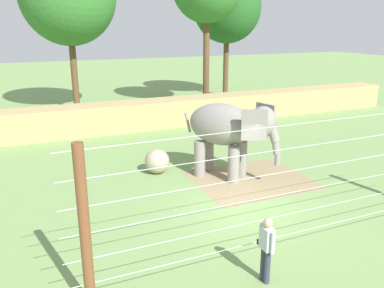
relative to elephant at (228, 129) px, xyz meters
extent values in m
plane|color=#759956|center=(-0.82, -2.73, -2.02)|extent=(120.00, 120.00, 0.00)
cube|color=#937F5B|center=(0.71, -0.68, -2.02)|extent=(4.55, 3.89, 0.01)
cube|color=tan|center=(-0.82, 9.04, -1.22)|extent=(36.00, 1.80, 1.60)
cylinder|color=gray|center=(0.58, -0.09, -1.29)|extent=(0.46, 0.46, 1.45)
cylinder|color=gray|center=(-0.05, -0.58, -1.29)|extent=(0.46, 0.46, 1.45)
cylinder|color=gray|center=(-0.34, 1.08, -1.29)|extent=(0.46, 0.46, 1.45)
cylinder|color=gray|center=(-0.97, 0.59, -1.29)|extent=(0.46, 0.46, 1.45)
ellipsoid|color=gray|center=(-0.20, 0.25, 0.14)|extent=(2.81, 3.02, 1.66)
ellipsoid|color=gray|center=(0.85, -1.08, 0.43)|extent=(1.53, 1.51, 1.20)
cube|color=gray|center=(1.27, -0.62, 0.43)|extent=(0.31, 0.93, 1.14)
cube|color=gray|center=(0.29, -1.38, 0.43)|extent=(0.88, 0.52, 1.14)
cylinder|color=gray|center=(1.12, -1.43, 0.00)|extent=(0.57, 0.60, 0.65)
cylinder|color=gray|center=(1.20, -1.53, -0.45)|extent=(0.44, 0.46, 0.61)
cylinder|color=gray|center=(1.25, -1.60, -0.88)|extent=(0.30, 0.30, 0.57)
cylinder|color=gray|center=(-1.12, 1.43, 0.04)|extent=(0.28, 0.31, 0.83)
sphere|color=tan|center=(-2.45, 1.56, -1.51)|extent=(1.02, 1.02, 1.02)
cylinder|color=brown|center=(-6.49, -5.80, -0.11)|extent=(0.23, 0.23, 3.81)
cylinder|color=#B7B7BC|center=(-0.82, -5.80, -1.33)|extent=(12.33, 0.02, 0.02)
cylinder|color=#B7B7BC|center=(-0.82, -5.80, -0.74)|extent=(12.33, 0.02, 0.02)
cylinder|color=#B7B7BC|center=(-0.82, -5.80, -0.14)|extent=(12.33, 0.02, 0.02)
cylinder|color=#B7B7BC|center=(-0.82, -5.80, 0.45)|extent=(12.33, 0.02, 0.02)
cylinder|color=#B7B7BC|center=(-0.82, -5.80, 1.04)|extent=(12.33, 0.02, 0.02)
cylinder|color=#B7B7BC|center=(-0.82, -5.80, 1.64)|extent=(12.33, 0.02, 0.02)
cylinder|color=#33384C|center=(-2.47, -6.49, -1.58)|extent=(0.15, 0.15, 0.88)
cylinder|color=#33384C|center=(-2.47, -6.33, -1.58)|extent=(0.15, 0.15, 0.88)
cube|color=silver|center=(-2.47, -6.41, -0.86)|extent=(0.23, 0.37, 0.56)
sphere|color=tan|center=(-2.47, -6.41, -0.46)|extent=(0.22, 0.22, 0.22)
cylinder|color=silver|center=(-2.47, -6.65, -0.86)|extent=(0.09, 0.09, 0.54)
cylinder|color=silver|center=(-2.46, -6.17, -0.86)|extent=(0.09, 0.09, 0.54)
cube|color=black|center=(-2.54, -6.15, -1.08)|extent=(0.02, 0.07, 0.14)
cylinder|color=brown|center=(8.84, 16.61, 0.45)|extent=(0.44, 0.44, 4.94)
ellipsoid|color=#235B23|center=(8.84, 16.61, 5.25)|extent=(5.47, 5.47, 5.74)
cylinder|color=brown|center=(5.01, 12.46, 1.20)|extent=(0.44, 0.44, 6.44)
cylinder|color=brown|center=(-3.71, 15.16, 0.56)|extent=(0.44, 0.44, 5.15)
camera|label=1|loc=(-7.40, -13.28, 3.94)|focal=37.30mm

